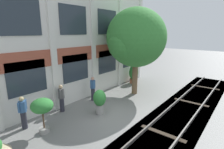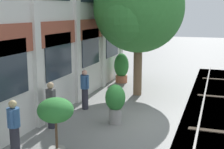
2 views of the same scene
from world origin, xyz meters
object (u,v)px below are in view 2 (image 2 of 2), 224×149
potted_plant_ribbed_drum (115,101)px  potted_plant_tall_urn (56,113)px  potted_plant_glazed_jar (121,68)px  resident_by_doorway (14,127)px  resident_watching_tracks (51,104)px  broadleaf_tree (139,10)px  resident_near_plants (85,88)px

potted_plant_ribbed_drum → potted_plant_tall_urn: (-2.97, 0.69, 0.42)m
potted_plant_glazed_jar → potted_plant_tall_urn: (-9.29, -1.05, 0.38)m
potted_plant_ribbed_drum → resident_by_doorway: bearing=152.6°
potted_plant_ribbed_drum → resident_watching_tracks: bearing=121.0°
potted_plant_ribbed_drum → potted_plant_tall_urn: potted_plant_tall_urn is taller
potted_plant_tall_urn → resident_watching_tracks: 2.23m
broadleaf_tree → potted_plant_ribbed_drum: (-4.05, -0.24, -3.14)m
resident_by_doorway → resident_near_plants: resident_near_plants is taller
potted_plant_glazed_jar → resident_watching_tracks: (-7.45, 0.16, 0.01)m
potted_plant_glazed_jar → resident_watching_tracks: 7.46m
potted_plant_glazed_jar → resident_near_plants: 5.16m
broadleaf_tree → resident_watching_tracks: (-5.19, 1.66, -3.10)m
potted_plant_ribbed_drum → resident_watching_tracks: resident_watching_tracks is taller
resident_by_doorway → resident_watching_tracks: bearing=71.6°
resident_watching_tracks → broadleaf_tree: bearing=29.7°
potted_plant_tall_urn → resident_by_doorway: bearing=110.4°
potted_plant_glazed_jar → resident_by_doorway: bearing=180.0°
resident_near_plants → potted_plant_glazed_jar: bearing=33.7°
broadleaf_tree → resident_watching_tracks: bearing=162.3°
broadleaf_tree → resident_by_doorway: 8.18m
broadleaf_tree → potted_plant_tall_urn: bearing=176.3°
potted_plant_tall_urn → resident_watching_tracks: (1.84, 1.21, -0.37)m
potted_plant_ribbed_drum → potted_plant_tall_urn: size_ratio=0.85×
potted_plant_glazed_jar → potted_plant_ribbed_drum: size_ratio=1.17×
broadleaf_tree → potted_plant_tall_urn: (-7.03, 0.45, -2.73)m
potted_plant_glazed_jar → resident_near_plants: bearing=-179.3°
potted_plant_glazed_jar → potted_plant_ribbed_drum: potted_plant_glazed_jar is taller
potted_plant_glazed_jar → potted_plant_ribbed_drum: bearing=-164.6°
resident_by_doorway → potted_plant_glazed_jar: bearing=67.7°
potted_plant_ribbed_drum → resident_by_doorway: (-3.37, 1.74, 0.05)m
potted_plant_glazed_jar → resident_by_doorway: potted_plant_glazed_jar is taller
resident_by_doorway → potted_plant_tall_urn: bearing=-1.9°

